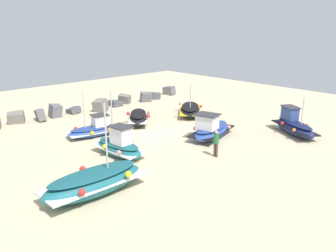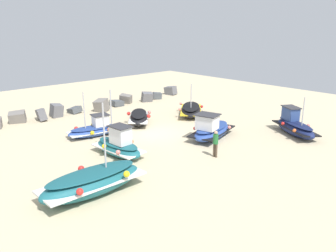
% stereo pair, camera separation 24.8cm
% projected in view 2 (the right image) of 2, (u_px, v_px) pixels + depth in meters
% --- Properties ---
extents(ground_plane, '(49.14, 49.14, 0.00)m').
position_uv_depth(ground_plane, '(154.00, 133.00, 25.28)').
color(ground_plane, beige).
extents(fishing_boat_0, '(5.22, 2.46, 4.35)m').
position_uv_depth(fishing_boat_0, '(93.00, 182.00, 16.10)').
color(fishing_boat_0, '#1E6670').
rests_on(fishing_boat_0, ground_plane).
extents(fishing_boat_1, '(1.92, 3.88, 4.07)m').
position_uv_depth(fishing_boat_1, '(119.00, 146.00, 20.84)').
color(fishing_boat_1, '#1E6670').
rests_on(fishing_boat_1, ground_plane).
extents(fishing_boat_2, '(3.80, 2.17, 3.26)m').
position_uv_depth(fishing_boat_2, '(94.00, 129.00, 24.52)').
color(fishing_boat_2, '#2D4C9E').
rests_on(fishing_boat_2, ground_plane).
extents(fishing_boat_3, '(4.36, 4.21, 2.92)m').
position_uv_depth(fishing_boat_3, '(191.00, 110.00, 30.12)').
color(fishing_boat_3, black).
rests_on(fishing_boat_3, ground_plane).
extents(fishing_boat_4, '(4.59, 2.83, 1.91)m').
position_uv_depth(fishing_boat_4, '(211.00, 130.00, 24.00)').
color(fishing_boat_4, '#2D4C9E').
rests_on(fishing_boat_4, ground_plane).
extents(fishing_boat_5, '(3.37, 4.41, 2.99)m').
position_uv_depth(fishing_boat_5, '(295.00, 126.00, 24.80)').
color(fishing_boat_5, navy).
rests_on(fishing_boat_5, ground_plane).
extents(fishing_boat_6, '(3.56, 3.79, 1.03)m').
position_uv_depth(fishing_boat_6, '(139.00, 117.00, 27.56)').
color(fishing_boat_6, black).
rests_on(fishing_boat_6, ground_plane).
extents(person_walking, '(0.32, 0.32, 1.67)m').
position_uv_depth(person_walking, '(216.00, 142.00, 20.49)').
color(person_walking, brown).
rests_on(person_walking, ground_plane).
extents(breakwater_rocks, '(22.13, 2.88, 1.35)m').
position_uv_depth(breakwater_rocks, '(78.00, 108.00, 30.68)').
color(breakwater_rocks, slate).
rests_on(breakwater_rocks, ground_plane).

